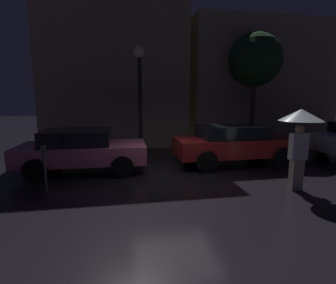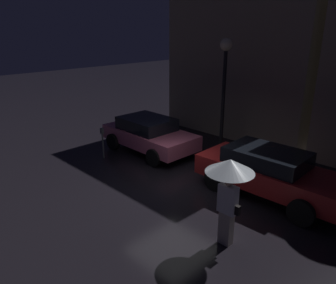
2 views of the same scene
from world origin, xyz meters
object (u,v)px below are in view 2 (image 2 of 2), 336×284
Objects in this scene: parked_car_pink at (149,134)px; parked_car_red at (269,172)px; street_lamp_near at (225,71)px; parking_meter at (103,140)px; pedestrian_with_umbrella at (229,178)px.

parked_car_pink is 0.92× the size of parked_car_red.
parked_car_red is at bearing -32.23° from street_lamp_near.
parking_meter is at bearing -164.61° from parked_car_red.
street_lamp_near is at bearing 54.20° from parking_meter.
parked_car_red is 2.08× the size of pedestrian_with_umbrella.
parking_meter is 5.27m from street_lamp_near.
street_lamp_near is (-3.20, 2.02, 2.45)m from parked_car_red.
street_lamp_near reaches higher than parked_car_red.
parked_car_red reaches higher than parked_car_pink.
parked_car_pink is 5.24m from parked_car_red.
parked_car_pink is at bearing -135.16° from street_lamp_near.
pedestrian_with_umbrella is 1.76× the size of parking_meter.
street_lamp_near is (-3.67, 4.81, 1.54)m from pedestrian_with_umbrella.
parked_car_pink is 0.91× the size of street_lamp_near.
parked_car_red is at bearing 1.32° from parked_car_pink.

